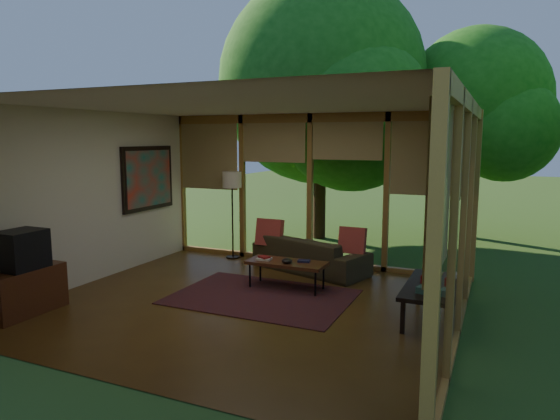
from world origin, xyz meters
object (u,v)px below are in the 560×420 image
at_px(television, 21,250).
at_px(side_console, 431,288).
at_px(media_cabinet, 23,291).
at_px(sofa, 310,254).
at_px(floor_lamp, 232,185).
at_px(coffee_table, 286,264).

bearing_deg(television, side_console, 21.53).
relative_size(media_cabinet, television, 1.82).
bearing_deg(sofa, television, 70.87).
bearing_deg(floor_lamp, coffee_table, -39.28).
distance_m(coffee_table, side_console, 2.21).
relative_size(sofa, television, 3.70).
height_order(television, coffee_table, television).
distance_m(media_cabinet, coffee_table, 3.60).
bearing_deg(media_cabinet, television, 0.00).
relative_size(television, coffee_table, 0.46).
distance_m(media_cabinet, floor_lamp, 4.06).
bearing_deg(media_cabinet, side_console, 21.45).
bearing_deg(media_cabinet, sofa, 52.56).
xyz_separation_m(sofa, television, (-2.65, -3.49, 0.55)).
bearing_deg(side_console, media_cabinet, -158.55).
xyz_separation_m(media_cabinet, television, (0.02, 0.00, 0.55)).
height_order(floor_lamp, side_console, floor_lamp).
relative_size(coffee_table, side_console, 0.86).
height_order(coffee_table, side_console, side_console).
relative_size(television, side_console, 0.39).
height_order(media_cabinet, side_console, media_cabinet).
xyz_separation_m(media_cabinet, side_console, (4.87, 1.91, 0.11)).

